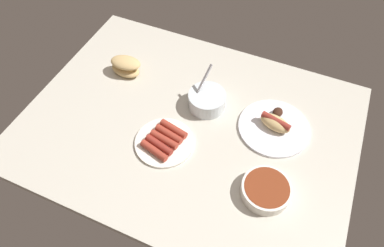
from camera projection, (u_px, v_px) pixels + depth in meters
ground_plane at (188, 126)px, 127.02cm from camera, size 120.00×90.00×3.00cm
bread_stack at (126, 66)px, 138.71cm from camera, size 13.90×9.31×7.20cm
bowl_coleslaw at (207, 100)px, 128.17cm from camera, size 14.25×14.25×15.74cm
bowl_chili at (266, 190)px, 107.31cm from camera, size 15.83×15.83×4.29cm
plate_hotdog_assembled at (275, 125)px, 123.38cm from camera, size 25.90×25.90×5.61cm
plate_sausages at (164, 141)px, 119.62cm from camera, size 20.94×20.94×3.54cm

